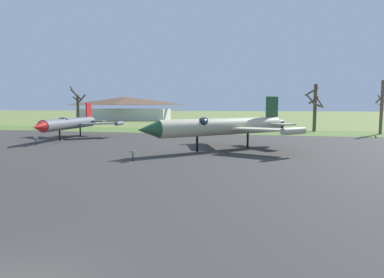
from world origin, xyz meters
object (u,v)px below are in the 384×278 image
object	(u,v)px
jet_fighter_front_left	(70,123)
jet_fighter_rear_left	(223,126)
visitor_building	(125,108)
info_placard_rear_left	(133,154)
info_placard_front_left	(36,140)

from	to	relation	value
jet_fighter_front_left	jet_fighter_rear_left	xyz separation A→B (m)	(21.89, -6.62, 0.29)
jet_fighter_rear_left	visitor_building	distance (m)	77.77
jet_fighter_front_left	visitor_building	xyz separation A→B (m)	(-19.01, 59.50, 1.61)
jet_fighter_front_left	visitor_building	world-z (taller)	visitor_building
jet_fighter_front_left	visitor_building	bearing A→B (deg)	107.72
info_placard_rear_left	visitor_building	xyz separation A→B (m)	(-34.63, 74.45, 3.20)
info_placard_rear_left	visitor_building	size ratio (longest dim) A/B	0.03
jet_fighter_front_left	info_placard_rear_left	size ratio (longest dim) A/B	16.55
jet_fighter_front_left	info_placard_front_left	xyz separation A→B (m)	(0.83, -7.91, -1.49)
jet_fighter_front_left	jet_fighter_rear_left	size ratio (longest dim) A/B	1.04
jet_fighter_front_left	jet_fighter_rear_left	world-z (taller)	jet_fighter_rear_left
jet_fighter_front_left	info_placard_rear_left	bearing A→B (deg)	-43.75
jet_fighter_rear_left	info_placard_rear_left	world-z (taller)	jet_fighter_rear_left
info_placard_front_left	info_placard_rear_left	bearing A→B (deg)	-25.46
jet_fighter_front_left	info_placard_front_left	bearing A→B (deg)	-84.03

